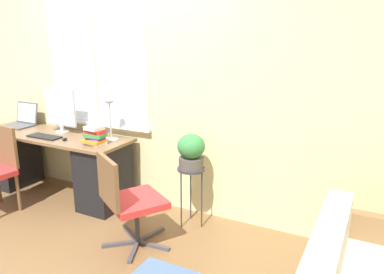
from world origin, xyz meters
The scene contains 12 objects.
ground_plane centered at (0.00, 0.00, 0.00)m, with size 14.00×14.00×0.00m, color brown.
wall_back_with_window centered at (-0.02, 0.67, 1.35)m, with size 9.00×0.12×2.70m.
desk centered at (-0.83, 0.30, 0.39)m, with size 1.91×0.60×0.73m.
laptop centered at (-1.48, 0.42, 0.79)m, with size 0.35×0.32×0.27m.
monitor centered at (-0.78, 0.41, 1.00)m, with size 0.43×0.15×0.50m.
keyboard centered at (-0.80, 0.16, 0.74)m, with size 0.40×0.15×0.02m.
mouse centered at (-0.50, 0.17, 0.75)m, with size 0.04×0.06×0.03m.
desk_lamp centered at (-0.08, 0.41, 1.01)m, with size 0.15×0.15×0.46m.
book_stack centered at (-0.12, 0.21, 0.82)m, with size 0.23×0.18×0.19m.
office_chair_swivel centered at (0.60, -0.22, 0.45)m, with size 0.64×0.65×0.86m.
plant_stand centered at (0.90, 0.38, 0.52)m, with size 0.27×0.27×0.59m.
potted_plant centered at (0.90, 0.38, 0.76)m, with size 0.26×0.26×0.33m.
Camera 1 is at (2.44, -2.60, 1.82)m, focal length 35.00 mm.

